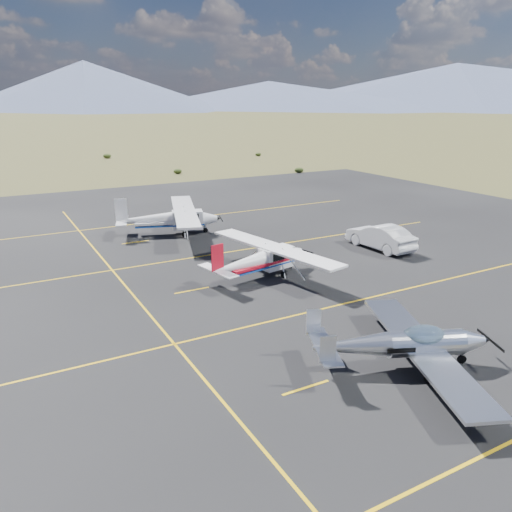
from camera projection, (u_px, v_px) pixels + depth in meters
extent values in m
plane|color=#383D1C|center=(317.00, 332.00, 22.33)|extent=(1600.00, 1600.00, 0.00)
cube|color=black|center=(245.00, 284.00, 28.18)|extent=(72.00, 72.00, 0.02)
cube|color=silver|center=(422.00, 348.00, 19.28)|extent=(5.06, 9.33, 0.13)
ellipsoid|color=#99BFD8|center=(423.00, 336.00, 19.12)|extent=(1.97, 1.58, 0.86)
cube|color=silver|center=(324.00, 346.00, 18.79)|extent=(1.90, 3.20, 0.06)
cube|color=silver|center=(328.00, 350.00, 17.53)|extent=(0.56, 0.28, 1.05)
cube|color=silver|center=(314.00, 322.00, 19.73)|extent=(0.56, 0.28, 1.05)
cylinder|color=black|center=(462.00, 359.00, 19.63)|extent=(0.37, 0.23, 0.36)
cylinder|color=black|center=(430.00, 378.00, 18.23)|extent=(0.43, 0.27, 0.42)
cylinder|color=black|center=(403.00, 346.00, 20.62)|extent=(0.43, 0.27, 0.42)
cube|color=white|center=(276.00, 257.00, 29.72)|extent=(2.18, 1.43, 1.24)
cube|color=white|center=(274.00, 248.00, 29.41)|extent=(3.37, 10.15, 0.13)
cube|color=black|center=(276.00, 253.00, 29.64)|extent=(1.65, 1.36, 0.50)
cube|color=red|center=(261.00, 263.00, 29.01)|extent=(4.70, 1.94, 0.16)
cube|color=red|center=(217.00, 258.00, 26.81)|extent=(0.78, 0.22, 1.46)
cube|color=white|center=(218.00, 270.00, 27.03)|extent=(1.25, 3.01, 0.05)
cylinder|color=black|center=(290.00, 266.00, 30.69)|extent=(0.34, 0.15, 0.33)
cylinder|color=black|center=(284.00, 275.00, 29.08)|extent=(0.42, 0.20, 0.40)
cylinder|color=black|center=(262.00, 266.00, 30.48)|extent=(0.42, 0.20, 0.40)
cube|color=silver|center=(187.00, 220.00, 38.47)|extent=(2.54, 1.83, 1.41)
cube|color=silver|center=(184.00, 211.00, 38.22)|extent=(4.99, 11.40, 0.15)
cube|color=black|center=(187.00, 216.00, 38.39)|extent=(1.96, 1.68, 0.57)
cube|color=silver|center=(170.00, 222.00, 38.25)|extent=(5.33, 2.73, 0.19)
cube|color=silver|center=(121.00, 210.00, 37.26)|extent=(0.87, 0.34, 1.67)
cube|color=silver|center=(122.00, 221.00, 37.51)|extent=(1.75, 3.41, 0.06)
cylinder|color=black|center=(205.00, 230.00, 39.00)|extent=(0.39, 0.21, 0.37)
cylinder|color=black|center=(185.00, 234.00, 37.65)|extent=(0.48, 0.27, 0.46)
cylinder|color=black|center=(183.00, 227.00, 39.70)|extent=(0.48, 0.27, 0.46)
imported|color=silver|center=(380.00, 237.00, 34.60)|extent=(2.10, 5.31, 1.72)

